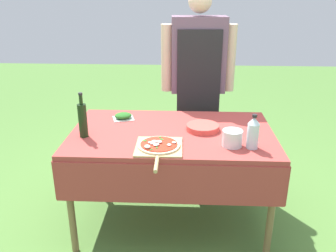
{
  "coord_description": "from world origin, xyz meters",
  "views": [
    {
      "loc": [
        0.09,
        -2.39,
        1.76
      ],
      "look_at": [
        -0.03,
        0.0,
        0.82
      ],
      "focal_mm": 38.0,
      "sensor_mm": 36.0,
      "label": 1
    }
  ],
  "objects": [
    {
      "name": "ground_plane",
      "position": [
        0.0,
        0.0,
        0.0
      ],
      "size": [
        12.0,
        12.0,
        0.0
      ],
      "primitive_type": "plane",
      "color": "#517F38"
    },
    {
      "name": "prep_table",
      "position": [
        0.0,
        0.0,
        0.69
      ],
      "size": [
        1.48,
        0.91,
        0.78
      ],
      "color": "#A83D38",
      "rests_on": "ground"
    },
    {
      "name": "person_cook",
      "position": [
        0.2,
        0.74,
        1.03
      ],
      "size": [
        0.65,
        0.23,
        1.74
      ],
      "rotation": [
        0.0,
        0.0,
        3.19
      ],
      "color": "#70604C",
      "rests_on": "ground"
    },
    {
      "name": "pizza_on_peel",
      "position": [
        -0.08,
        -0.3,
        0.79
      ],
      "size": [
        0.31,
        0.49,
        0.05
      ],
      "rotation": [
        0.0,
        0.0,
        0.01
      ],
      "color": "tan",
      "rests_on": "prep_table"
    },
    {
      "name": "oil_bottle",
      "position": [
        -0.61,
        -0.13,
        0.9
      ],
      "size": [
        0.06,
        0.06,
        0.32
      ],
      "color": "black",
      "rests_on": "prep_table"
    },
    {
      "name": "water_bottle",
      "position": [
        0.53,
        -0.26,
        0.88
      ],
      "size": [
        0.08,
        0.08,
        0.23
      ],
      "color": "silver",
      "rests_on": "prep_table"
    },
    {
      "name": "herb_container",
      "position": [
        -0.4,
        0.24,
        0.8
      ],
      "size": [
        0.19,
        0.18,
        0.05
      ],
      "rotation": [
        0.0,
        0.0,
        0.3
      ],
      "color": "silver",
      "rests_on": "prep_table"
    },
    {
      "name": "mixing_tub",
      "position": [
        0.4,
        -0.23,
        0.83
      ],
      "size": [
        0.13,
        0.13,
        0.11
      ],
      "primitive_type": "cylinder",
      "color": "silver",
      "rests_on": "prep_table"
    },
    {
      "name": "plate_stack",
      "position": [
        0.22,
        0.04,
        0.8
      ],
      "size": [
        0.25,
        0.25,
        0.04
      ],
      "color": "#DB4C42",
      "rests_on": "prep_table"
    }
  ]
}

